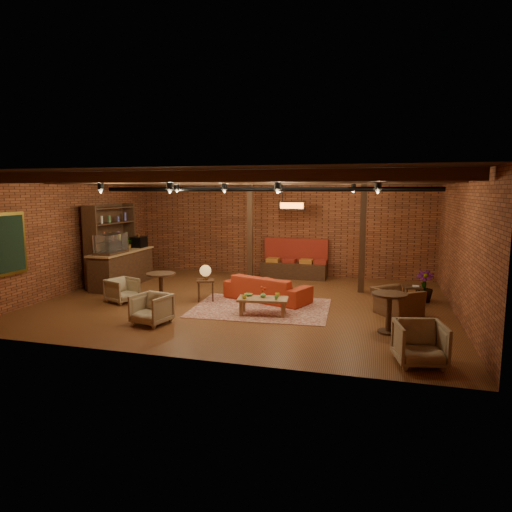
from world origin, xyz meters
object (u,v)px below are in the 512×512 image
(round_table_right, at_px, (389,306))
(sofa, at_px, (267,288))
(coffee_table, at_px, (262,300))
(armchair_b, at_px, (151,307))
(plant_tall, at_px, (426,255))
(side_table_lamp, at_px, (206,273))
(side_table_book, at_px, (412,288))
(armchair_a, at_px, (122,289))
(armchair_right, at_px, (397,298))
(armchair_far, at_px, (420,341))
(round_table_left, at_px, (161,283))

(round_table_right, bearing_deg, sofa, 146.85)
(sofa, bearing_deg, coffee_table, 119.57)
(armchair_b, bearing_deg, plant_tall, 45.06)
(side_table_lamp, bearing_deg, sofa, 15.04)
(side_table_book, relative_size, round_table_right, 0.61)
(sofa, bearing_deg, side_table_lamp, 35.05)
(coffee_table, xyz_separation_m, side_table_lamp, (-1.75, 0.92, 0.36))
(armchair_a, distance_m, round_table_right, 6.54)
(armchair_right, xyz_separation_m, side_table_book, (0.39, 1.12, 0.01))
(sofa, relative_size, armchair_a, 3.30)
(armchair_right, bearing_deg, side_table_lamp, 48.54)
(coffee_table, height_order, armchair_b, armchair_b)
(armchair_b, distance_m, side_table_book, 6.30)
(side_table_lamp, bearing_deg, side_table_book, 10.43)
(side_table_lamp, xyz_separation_m, armchair_far, (4.99, -3.14, -0.32))
(side_table_lamp, relative_size, round_table_right, 1.15)
(armchair_a, relative_size, round_table_right, 0.84)
(armchair_b, bearing_deg, coffee_table, 45.27)
(sofa, bearing_deg, armchair_a, 38.25)
(side_table_lamp, relative_size, armchair_right, 0.97)
(side_table_book, bearing_deg, sofa, -171.59)
(armchair_a, relative_size, armchair_right, 0.71)
(armchair_b, height_order, plant_tall, plant_tall)
(armchair_b, height_order, round_table_right, round_table_right)
(armchair_right, relative_size, side_table_book, 1.95)
(side_table_lamp, relative_size, plant_tall, 0.39)
(side_table_book, xyz_separation_m, round_table_right, (-0.58, -2.48, 0.11))
(armchair_far, bearing_deg, plant_tall, 72.98)
(coffee_table, xyz_separation_m, round_table_right, (2.76, -0.62, 0.19))
(sofa, distance_m, armchair_b, 3.25)
(armchair_a, relative_size, armchair_b, 0.95)
(coffee_table, bearing_deg, side_table_book, 29.05)
(armchair_right, bearing_deg, armchair_far, 146.24)
(armchair_a, xyz_separation_m, round_table_right, (6.49, -0.80, 0.20))
(side_table_lamp, distance_m, armchair_b, 2.31)
(armchair_far, bearing_deg, side_table_book, 76.71)
(sofa, bearing_deg, plant_tall, -145.73)
(sofa, height_order, side_table_lamp, side_table_lamp)
(round_table_left, height_order, armchair_b, round_table_left)
(coffee_table, xyz_separation_m, plant_tall, (3.66, 2.32, 0.84))
(armchair_right, xyz_separation_m, armchair_far, (0.28, -2.96, -0.03))
(side_table_lamp, xyz_separation_m, armchair_b, (-0.33, -2.26, -0.35))
(coffee_table, relative_size, plant_tall, 0.51)
(side_table_lamp, height_order, round_table_left, side_table_lamp)
(coffee_table, relative_size, side_table_book, 2.45)
(round_table_left, bearing_deg, side_table_book, 13.60)
(round_table_right, height_order, plant_tall, plant_tall)
(armchair_b, xyz_separation_m, round_table_right, (4.85, 0.72, 0.18))
(sofa, height_order, round_table_right, round_table_right)
(armchair_a, distance_m, armchair_far, 7.37)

